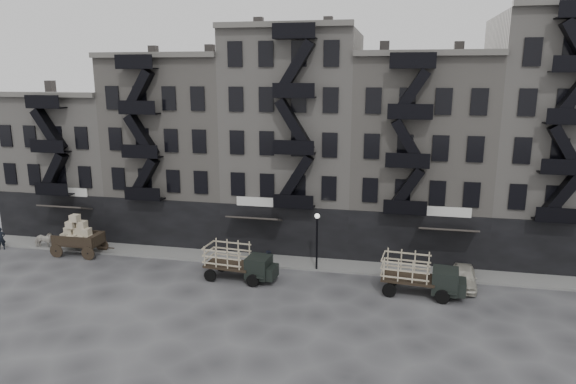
% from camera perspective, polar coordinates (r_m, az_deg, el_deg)
% --- Properties ---
extents(ground, '(140.00, 140.00, 0.00)m').
position_cam_1_polar(ground, '(35.56, -2.33, -9.90)').
color(ground, '#38383A').
rests_on(ground, ground).
extents(sidewalk, '(55.00, 2.50, 0.15)m').
position_cam_1_polar(sidewalk, '(38.92, -0.96, -7.69)').
color(sidewalk, slate).
rests_on(sidewalk, ground).
extents(building_west, '(10.00, 11.35, 13.20)m').
position_cam_1_polar(building_west, '(50.79, -21.96, 3.23)').
color(building_west, gray).
rests_on(building_west, ground).
extents(building_midwest, '(10.00, 11.35, 16.20)m').
position_cam_1_polar(building_midwest, '(45.77, -11.61, 4.83)').
color(building_midwest, gray).
rests_on(building_midwest, ground).
extents(building_center, '(10.00, 11.35, 18.20)m').
position_cam_1_polar(building_center, '(42.66, 0.82, 5.86)').
color(building_center, gray).
rests_on(building_center, ground).
extents(building_mideast, '(10.00, 11.35, 16.20)m').
position_cam_1_polar(building_mideast, '(42.06, 14.34, 3.97)').
color(building_mideast, gray).
rests_on(building_mideast, ground).
extents(building_east, '(10.00, 11.35, 19.20)m').
position_cam_1_polar(building_east, '(43.46, 27.78, 5.15)').
color(building_east, gray).
rests_on(building_east, ground).
extents(lamp_post, '(0.36, 0.36, 4.28)m').
position_cam_1_polar(lamp_post, '(36.42, 3.24, -4.67)').
color(lamp_post, black).
rests_on(lamp_post, ground).
extents(horse, '(1.81, 0.93, 1.48)m').
position_cam_1_polar(horse, '(45.80, -25.54, -4.90)').
color(horse, '#BBB5AB').
rests_on(horse, ground).
extents(wagon, '(3.78, 2.04, 3.20)m').
position_cam_1_polar(wagon, '(43.17, -22.42, -4.14)').
color(wagon, black).
rests_on(wagon, ground).
extents(stake_truck_west, '(5.09, 2.44, 2.48)m').
position_cam_1_polar(stake_truck_west, '(35.54, -5.50, -7.51)').
color(stake_truck_west, black).
rests_on(stake_truck_west, ground).
extents(stake_truck_east, '(5.33, 2.57, 2.59)m').
position_cam_1_polar(stake_truck_east, '(34.09, 14.51, -8.68)').
color(stake_truck_east, black).
rests_on(stake_truck_east, ground).
extents(car_east, '(1.90, 4.05, 1.34)m').
position_cam_1_polar(car_east, '(36.41, 18.95, -8.94)').
color(car_east, '#BCB7A8').
rests_on(car_east, ground).
extents(pedestrian_west, '(0.80, 0.72, 1.83)m').
position_cam_1_polar(pedestrian_west, '(47.30, -29.27, -4.54)').
color(pedestrian_west, black).
rests_on(pedestrian_west, ground).
extents(pedestrian_mid, '(1.07, 0.90, 1.94)m').
position_cam_1_polar(pedestrian_mid, '(35.96, -2.25, -7.96)').
color(pedestrian_mid, black).
rests_on(pedestrian_mid, ground).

